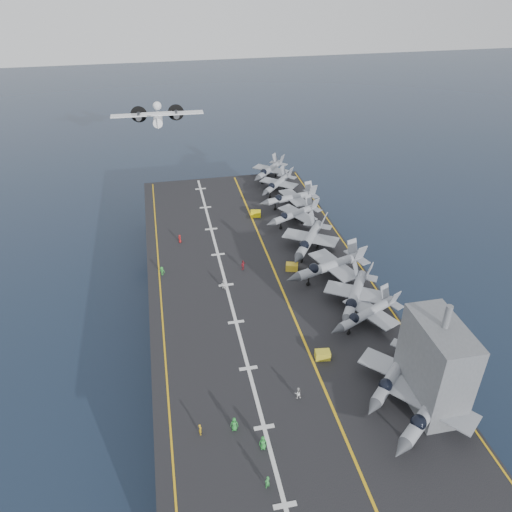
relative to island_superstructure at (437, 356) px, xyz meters
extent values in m
plane|color=#142135|center=(-15.00, 30.00, -17.90)|extent=(500.00, 500.00, 0.00)
cube|color=#56595E|center=(-15.00, 30.00, -12.90)|extent=(36.00, 90.00, 10.00)
cube|color=black|center=(-15.00, 30.00, -7.70)|extent=(38.00, 92.00, 0.40)
cube|color=gold|center=(-12.00, 30.00, -7.48)|extent=(0.35, 90.00, 0.02)
cube|color=silver|center=(-21.00, 30.00, -7.48)|extent=(0.50, 90.00, 0.02)
cube|color=gold|center=(-32.00, 30.00, -7.48)|extent=(0.25, 90.00, 0.02)
cube|color=gold|center=(3.50, 30.00, -7.48)|extent=(0.25, 90.00, 0.02)
imported|color=#268C33|center=(-24.52, 0.43, -6.55)|extent=(1.26, 0.96, 1.90)
imported|color=gold|center=(-28.55, 0.60, -6.70)|extent=(0.65, 0.97, 1.60)
imported|color=silver|center=(-21.56, 29.10, -6.68)|extent=(1.18, 1.13, 1.64)
imported|color=green|center=(-31.46, 35.29, -6.69)|extent=(1.16, 1.02, 1.62)
imported|color=maroon|center=(-17.30, 34.15, -6.58)|extent=(1.32, 1.27, 1.84)
imported|color=#B21919|center=(-27.58, 46.01, -6.71)|extent=(0.85, 1.08, 1.59)
imported|color=#2B8338|center=(-22.33, -7.64, -6.60)|extent=(1.29, 1.17, 1.79)
imported|color=silver|center=(-15.83, 3.62, -6.64)|extent=(1.04, 0.70, 1.71)
imported|color=#268C33|center=(-21.74, -2.80, -6.55)|extent=(1.26, 0.96, 1.90)
camera|label=1|loc=(-29.93, -38.64, 41.54)|focal=35.00mm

